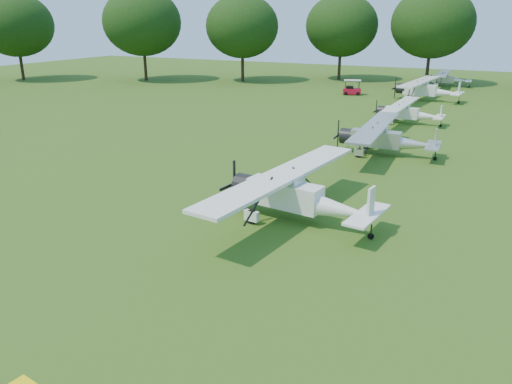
# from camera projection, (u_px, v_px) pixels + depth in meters

# --- Properties ---
(ground) EXTENTS (160.00, 160.00, 0.00)m
(ground) POSITION_uv_depth(u_px,v_px,m) (277.00, 240.00, 21.12)
(ground) COLOR #2B4F13
(ground) RESTS_ON ground
(tree_belt) EXTENTS (137.36, 130.27, 14.52)m
(tree_belt) POSITION_uv_depth(u_px,v_px,m) (378.00, 44.00, 17.12)
(tree_belt) COLOR #302312
(tree_belt) RESTS_ON ground
(aircraft_3) EXTENTS (7.56, 12.01, 2.36)m
(aircraft_3) POSITION_uv_depth(u_px,v_px,m) (295.00, 192.00, 22.66)
(aircraft_3) COLOR white
(aircraft_3) RESTS_ON ground
(aircraft_4) EXTENTS (6.93, 11.02, 2.17)m
(aircraft_4) POSITION_uv_depth(u_px,v_px,m) (384.00, 137.00, 33.67)
(aircraft_4) COLOR silver
(aircraft_4) RESTS_ON ground
(aircraft_5) EXTENTS (5.97, 9.50, 1.87)m
(aircraft_5) POSITION_uv_depth(u_px,v_px,m) (407.00, 111.00, 43.71)
(aircraft_5) COLOR white
(aircraft_5) RESTS_ON ground
(aircraft_6) EXTENTS (7.54, 11.99, 2.35)m
(aircraft_6) POSITION_uv_depth(u_px,v_px,m) (425.00, 88.00, 55.71)
(aircraft_6) COLOR white
(aircraft_6) RESTS_ON ground
(aircraft_7) EXTENTS (5.97, 9.50, 1.87)m
(aircraft_7) POSITION_uv_depth(u_px,v_px,m) (447.00, 78.00, 67.52)
(aircraft_7) COLOR silver
(aircraft_7) RESTS_ON ground
(golf_cart) EXTENTS (2.34, 1.80, 1.77)m
(golf_cart) POSITION_uv_depth(u_px,v_px,m) (351.00, 90.00, 60.23)
(golf_cart) COLOR red
(golf_cart) RESTS_ON ground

